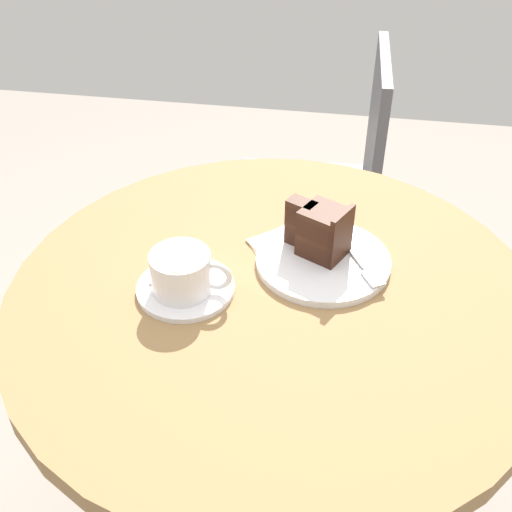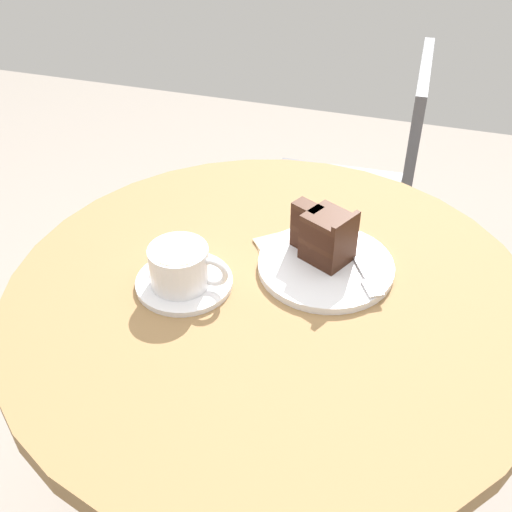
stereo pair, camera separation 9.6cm
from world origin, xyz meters
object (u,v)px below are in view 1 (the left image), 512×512
Objects in this scene: coffee_cup at (182,272)px; cafe_chair at (334,180)px; teaspoon at (187,268)px; cake_plate at (323,260)px; cake_slice at (321,231)px; fork at (361,264)px; saucer at (186,288)px; napkin at (294,251)px.

coffee_cup is 0.86m from cafe_chair.
cake_plate is (0.20, 0.06, -0.00)m from teaspoon.
cafe_chair reaches higher than teaspoon.
coffee_cup is 0.23m from cake_plate.
cake_slice is 0.08m from fork.
saucer is 0.04m from teaspoon.
teaspoon is 0.21m from cake_slice.
cake_slice is at bearing -1.73° from cafe_chair.
teaspoon is at bearing 98.97° from coffee_cup.
fork is 0.11m from napkin.
coffee_cup reaches higher than teaspoon.
coffee_cup is 0.57× the size of cake_plate.
saucer is 0.84m from cafe_chair.
cake_slice is at bearing 116.08° from cake_plate.
teaspoon is at bearing -152.59° from napkin.
saucer is at bearing 84.19° from coffee_cup.
napkin is (-0.11, 0.03, -0.01)m from fork.
coffee_cup reaches higher than saucer.
fork is (0.26, 0.10, -0.03)m from coffee_cup.
cake_slice is at bearing 32.24° from coffee_cup.
cake_plate reaches higher than napkin.
fork is 0.74m from cafe_chair.
cake_slice is (0.19, 0.11, 0.05)m from saucer.
cake_plate is at bearing -128.21° from fork.
saucer is at bearing -140.84° from napkin.
saucer is at bearing -149.13° from cake_slice.
teaspoon is at bearing -16.79° from cafe_chair.
napkin is at bearing 40.54° from coffee_cup.
coffee_cup is at bearing -99.07° from fork.
cake_plate is 1.50× the size of fork.
fork is at bearing -32.56° from teaspoon.
cake_slice is 0.77× the size of fork.
napkin is at bearing -5.29° from cafe_chair.
coffee_cup is 0.06m from teaspoon.
coffee_cup is at bearing -15.44° from cafe_chair.
teaspoon is 0.70× the size of cake_slice.
saucer is 0.23m from cake_slice.
napkin is at bearing -15.69° from teaspoon.
coffee_cup is at bearing -95.81° from saucer.
coffee_cup is (-0.00, -0.01, 0.04)m from saucer.
fork is at bearing 20.42° from coffee_cup.
cafe_chair is (-0.00, 0.66, -0.30)m from cake_slice.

